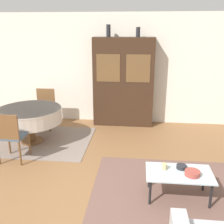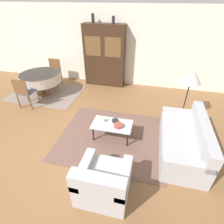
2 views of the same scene
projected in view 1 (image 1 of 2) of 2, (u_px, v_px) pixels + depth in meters
ground_plane at (86, 210)px, 3.54m from camera, size 14.00×14.00×0.00m
wall_back at (113, 69)px, 6.56m from camera, size 10.00×0.06×2.70m
area_rug at (178, 196)px, 3.81m from camera, size 2.54×2.18×0.01m
dining_rug at (36, 140)px, 5.70m from camera, size 2.36×1.73×0.01m
coffee_table at (179, 175)px, 3.69m from camera, size 0.93×0.53×0.40m
display_cabinet at (123, 82)px, 6.38m from camera, size 1.45×0.40×2.14m
dining_table at (30, 115)px, 5.47m from camera, size 1.32×1.32×0.74m
dining_chair_near at (10, 134)px, 4.65m from camera, size 0.44×0.44×0.94m
dining_chair_far at (45, 106)px, 6.31m from camera, size 0.44×0.44×0.94m
cup at (164, 166)px, 3.75m from camera, size 0.08×0.08×0.09m
bowl at (192, 173)px, 3.60m from camera, size 0.21×0.21×0.07m
bowl_small at (182, 167)px, 3.78m from camera, size 0.15×0.15×0.05m
vase_tall at (108, 31)px, 6.05m from camera, size 0.10×0.10×0.28m
vase_short at (138, 32)px, 5.99m from camera, size 0.10×0.10×0.22m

